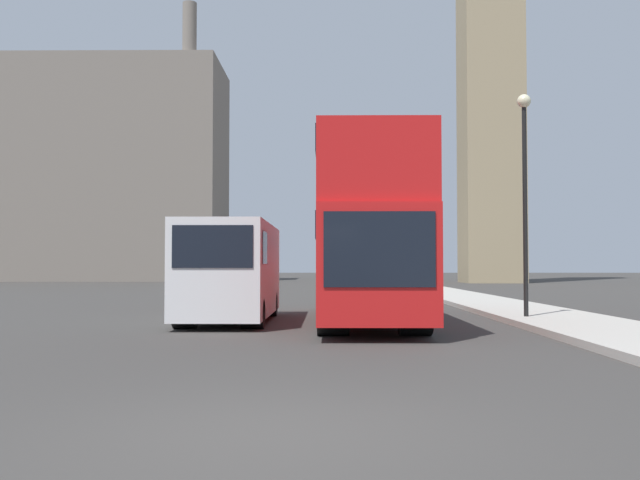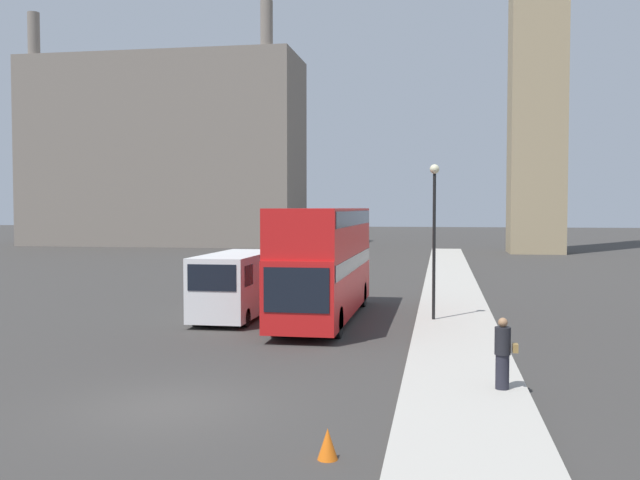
# 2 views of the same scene
# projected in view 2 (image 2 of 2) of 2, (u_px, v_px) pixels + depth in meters

# --- Properties ---
(ground_plane) EXTENTS (300.00, 300.00, 0.00)m
(ground_plane) POSITION_uv_depth(u_px,v_px,m) (168.00, 407.00, 15.69)
(ground_plane) COLOR #383533
(sidewalk_strip) EXTENTS (2.95, 120.00, 0.15)m
(sidewalk_strip) POSITION_uv_depth(u_px,v_px,m) (467.00, 418.00, 14.60)
(sidewalk_strip) COLOR #ADA89E
(sidewalk_strip) RESTS_ON ground_plane
(building_block_distant) EXTENTS (32.00, 11.16, 26.54)m
(building_block_distant) POSITION_uv_depth(u_px,v_px,m) (164.00, 152.00, 83.82)
(building_block_distant) COLOR slate
(building_block_distant) RESTS_ON ground_plane
(red_double_decker_bus) EXTENTS (2.44, 11.05, 4.36)m
(red_double_decker_bus) POSITION_uv_depth(u_px,v_px,m) (325.00, 257.00, 27.81)
(red_double_decker_bus) COLOR red
(red_double_decker_bus) RESTS_ON ground_plane
(white_van) EXTENTS (2.14, 6.14, 2.56)m
(white_van) POSITION_uv_depth(u_px,v_px,m) (236.00, 284.00, 28.17)
(white_van) COLOR white
(white_van) RESTS_ON ground_plane
(pedestrian) EXTENTS (0.53, 0.37, 1.67)m
(pedestrian) POSITION_uv_depth(u_px,v_px,m) (503.00, 353.00, 16.59)
(pedestrian) COLOR #23232D
(pedestrian) RESTS_ON sidewalk_strip
(street_lamp) EXTENTS (0.36, 0.36, 5.87)m
(street_lamp) POSITION_uv_depth(u_px,v_px,m) (434.00, 218.00, 26.85)
(street_lamp) COLOR black
(street_lamp) RESTS_ON sidewalk_strip
(traffic_cone) EXTENTS (0.36, 0.36, 0.55)m
(traffic_cone) POSITION_uv_depth(u_px,v_px,m) (328.00, 444.00, 12.38)
(traffic_cone) COLOR orange
(traffic_cone) RESTS_ON ground_plane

